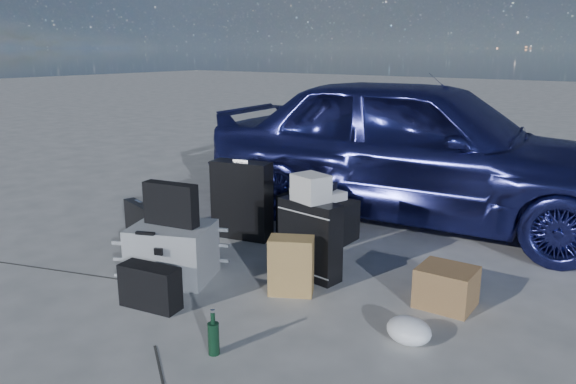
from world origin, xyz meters
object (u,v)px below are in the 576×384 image
object	(u,v)px
duffel_bag	(317,217)
briefcase	(140,222)
pelican_case	(173,252)
car	(419,148)
cardboard_box	(446,287)
suitcase_right	(310,239)
green_bottle	(213,333)
suitcase_left	(242,200)

from	to	relation	value
duffel_bag	briefcase	bearing A→B (deg)	-139.93
pelican_case	duffel_bag	bearing A→B (deg)	54.14
car	cardboard_box	world-z (taller)	car
suitcase_right	green_bottle	xyz separation A→B (m)	(0.19, -1.24, -0.17)
briefcase	pelican_case	bearing A→B (deg)	-9.23
duffel_bag	suitcase_right	bearing A→B (deg)	-60.25
suitcase_right	pelican_case	bearing A→B (deg)	-135.43
briefcase	suitcase_right	size ratio (longest dim) A/B	0.75
car	green_bottle	world-z (taller)	car
cardboard_box	green_bottle	bearing A→B (deg)	-121.27
briefcase	duffel_bag	size ratio (longest dim) A/B	0.61
suitcase_right	duffel_bag	size ratio (longest dim) A/B	0.82
duffel_bag	green_bottle	size ratio (longest dim) A/B	2.78
pelican_case	duffel_bag	world-z (taller)	pelican_case
briefcase	duffel_bag	world-z (taller)	duffel_bag
car	green_bottle	distance (m)	3.19
pelican_case	cardboard_box	bearing A→B (deg)	-0.80
green_bottle	car	bearing A→B (deg)	92.95
green_bottle	cardboard_box	bearing A→B (deg)	58.73
briefcase	green_bottle	xyz separation A→B (m)	(1.89, -1.04, -0.04)
pelican_case	green_bottle	bearing A→B (deg)	-54.91
cardboard_box	car	bearing A→B (deg)	119.24
pelican_case	suitcase_right	world-z (taller)	suitcase_right
suitcase_left	green_bottle	size ratio (longest dim) A/B	2.72
duffel_bag	cardboard_box	bearing A→B (deg)	-25.52
briefcase	suitcase_right	distance (m)	1.71
briefcase	green_bottle	bearing A→B (deg)	-12.72
suitcase_left	duffel_bag	distance (m)	0.71
suitcase_right	cardboard_box	size ratio (longest dim) A/B	1.64
suitcase_left	cardboard_box	xyz separation A→B (m)	(2.02, -0.28, -0.22)
duffel_bag	green_bottle	world-z (taller)	duffel_bag
green_bottle	suitcase_right	bearing A→B (deg)	98.60
car	duffel_bag	xyz separation A→B (m)	(-0.50, -1.06, -0.54)
pelican_case	suitcase_right	size ratio (longest dim) A/B	0.97
car	suitcase_left	world-z (taller)	car
car	pelican_case	distance (m)	2.70
car	duffel_bag	bearing A→B (deg)	148.84
pelican_case	briefcase	xyz separation A→B (m)	(-0.89, 0.42, -0.04)
pelican_case	briefcase	world-z (taller)	pelican_case
pelican_case	green_bottle	world-z (taller)	pelican_case
cardboard_box	duffel_bag	bearing A→B (deg)	154.55
pelican_case	suitcase_left	xyz separation A→B (m)	(-0.20, 1.02, 0.14)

